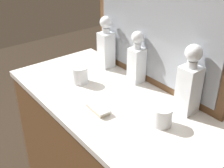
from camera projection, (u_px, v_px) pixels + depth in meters
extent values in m
cube|color=brown|center=(112.00, 164.00, 1.60)|extent=(1.14, 0.54, 0.78)
cube|color=silver|center=(112.00, 101.00, 1.40)|extent=(1.17, 0.55, 0.03)
cube|color=brown|center=(156.00, 23.00, 1.38)|extent=(0.86, 0.03, 0.64)
cube|color=gray|center=(154.00, 23.00, 1.37)|extent=(0.78, 0.01, 0.56)
cube|color=white|center=(136.00, 65.00, 1.50)|extent=(0.07, 0.07, 0.18)
cube|color=#8C4C14|center=(136.00, 73.00, 1.52)|extent=(0.06, 0.06, 0.10)
cylinder|color=white|center=(137.00, 46.00, 1.45)|extent=(0.04, 0.04, 0.03)
sphere|color=white|center=(138.00, 37.00, 1.43)|extent=(0.06, 0.06, 0.06)
cube|color=white|center=(188.00, 90.00, 1.25)|extent=(0.08, 0.08, 0.22)
cube|color=#8C4C14|center=(187.00, 99.00, 1.27)|extent=(0.07, 0.07, 0.12)
cylinder|color=white|center=(192.00, 64.00, 1.19)|extent=(0.04, 0.04, 0.03)
sphere|color=white|center=(194.00, 53.00, 1.17)|extent=(0.07, 0.07, 0.07)
cube|color=white|center=(106.00, 50.00, 1.65)|extent=(0.08, 0.08, 0.20)
cube|color=#8C4C14|center=(106.00, 54.00, 1.66)|extent=(0.06, 0.06, 0.16)
cylinder|color=white|center=(106.00, 30.00, 1.60)|extent=(0.04, 0.04, 0.03)
sphere|color=white|center=(106.00, 22.00, 1.57)|extent=(0.07, 0.07, 0.07)
cylinder|color=white|center=(162.00, 116.00, 1.20)|extent=(0.08, 0.08, 0.08)
cylinder|color=silver|center=(162.00, 123.00, 1.21)|extent=(0.08, 0.08, 0.01)
cylinder|color=white|center=(80.00, 75.00, 1.51)|extent=(0.08, 0.08, 0.09)
cylinder|color=silver|center=(80.00, 81.00, 1.53)|extent=(0.08, 0.08, 0.01)
cube|color=#B7A88C|center=(98.00, 109.00, 1.30)|extent=(0.13, 0.06, 0.01)
cube|color=beige|center=(98.00, 107.00, 1.30)|extent=(0.14, 0.06, 0.01)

